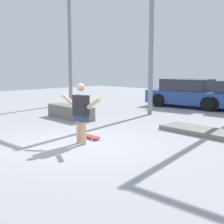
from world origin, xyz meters
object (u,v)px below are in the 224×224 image
skateboarder (81,111)px  manual_pad (212,133)px  parked_car_blue (189,94)px  grind_box (70,112)px  skateboard (89,136)px

skateboarder → manual_pad: (2.01, 3.34, -0.80)m
skateboarder → parked_car_blue: (-1.85, 8.65, -0.19)m
grind_box → manual_pad: (5.42, 0.99, -0.18)m
grind_box → manual_pad: size_ratio=0.72×
parked_car_blue → skateboarder: bearing=-83.1°
skateboard → grind_box: 3.56m
skateboard → parked_car_blue: 8.24m
grind_box → manual_pad: 5.51m
skateboarder → parked_car_blue: size_ratio=0.37×
skateboard → parked_car_blue: size_ratio=0.20×
grind_box → parked_car_blue: 6.50m
skateboarder → manual_pad: size_ratio=0.49×
skateboard → manual_pad: 3.63m
skateboard → manual_pad: manual_pad is taller
skateboarder → parked_car_blue: bearing=100.5°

